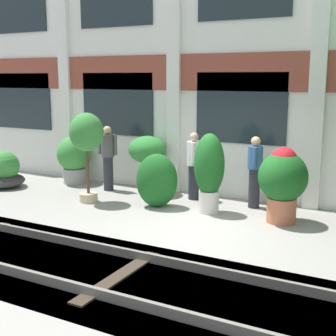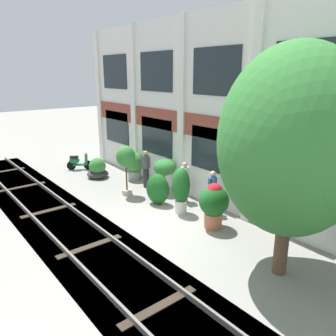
{
  "view_description": "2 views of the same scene",
  "coord_description": "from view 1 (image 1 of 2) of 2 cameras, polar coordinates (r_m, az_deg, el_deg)",
  "views": [
    {
      "loc": [
        3.79,
        -8.28,
        2.98
      ],
      "look_at": [
        -1.34,
        1.32,
        0.86
      ],
      "focal_mm": 50.0,
      "sensor_mm": 36.0,
      "label": 1
    },
    {
      "loc": [
        8.41,
        -6.55,
        5.1
      ],
      "look_at": [
        -0.91,
        1.04,
        1.6
      ],
      "focal_mm": 35.0,
      "sensor_mm": 36.0,
      "label": 2
    }
  ],
  "objects": [
    {
      "name": "ground_plane",
      "position": [
        9.58,
        3.39,
        -7.13
      ],
      "size": [
        80.0,
        80.0,
        0.0
      ],
      "primitive_type": "plane",
      "color": "gray"
    },
    {
      "name": "apartment_facade",
      "position": [
        11.69,
        9.44,
        14.14
      ],
      "size": [
        18.16,
        0.64,
        7.31
      ],
      "color": "silver",
      "rests_on": "ground"
    },
    {
      "name": "rail_tracks",
      "position": [
        7.38,
        -5.97,
        -14.02
      ],
      "size": [
        25.8,
        2.8,
        0.43
      ],
      "color": "#5B5449",
      "rests_on": "ground"
    },
    {
      "name": "potted_plant_ribbed_drum",
      "position": [
        10.34,
        5.04,
        -0.22
      ],
      "size": [
        0.67,
        0.67,
        1.78
      ],
      "color": "beige",
      "rests_on": "ground"
    },
    {
      "name": "potted_plant_fluted_column",
      "position": [
        13.51,
        -11.37,
        1.31
      ],
      "size": [
        0.97,
        0.97,
        1.36
      ],
      "color": "gray",
      "rests_on": "ground"
    },
    {
      "name": "potted_plant_wide_bowl",
      "position": [
        13.58,
        -19.34,
        -0.48
      ],
      "size": [
        1.08,
        1.08,
        1.01
      ],
      "color": "#333333",
      "rests_on": "ground"
    },
    {
      "name": "potted_plant_tall_urn",
      "position": [
        11.27,
        -9.9,
        3.79
      ],
      "size": [
        0.82,
        0.82,
        2.16
      ],
      "color": "tan",
      "rests_on": "ground"
    },
    {
      "name": "potted_plant_low_pan",
      "position": [
        12.05,
        -2.54,
        2.07
      ],
      "size": [
        0.98,
        0.98,
        1.5
      ],
      "color": "#B76647",
      "rests_on": "ground"
    },
    {
      "name": "potted_plant_glazed_jar",
      "position": [
        9.89,
        13.82,
        -1.35
      ],
      "size": [
        1.01,
        1.01,
        1.59
      ],
      "color": "#B76647",
      "rests_on": "ground"
    },
    {
      "name": "resident_by_doorway",
      "position": [
        10.91,
        10.54,
        -0.22
      ],
      "size": [
        0.34,
        0.52,
        1.66
      ],
      "rotation": [
        0.0,
        0.0,
        -2.9
      ],
      "color": "#282833",
      "rests_on": "ground"
    },
    {
      "name": "resident_watching_tracks",
      "position": [
        12.49,
        -7.34,
        1.46
      ],
      "size": [
        0.52,
        0.34,
        1.72
      ],
      "rotation": [
        0.0,
        0.0,
        -1.35
      ],
      "color": "#282833",
      "rests_on": "ground"
    },
    {
      "name": "resident_near_plants",
      "position": [
        11.48,
        3.17,
        0.52
      ],
      "size": [
        0.34,
        0.51,
        1.67
      ],
      "rotation": [
        0.0,
        0.0,
        -2.81
      ],
      "color": "#282833",
      "rests_on": "ground"
    },
    {
      "name": "topiary_hedge",
      "position": [
        10.84,
        -1.36,
        -1.53
      ],
      "size": [
        1.17,
        1.05,
        1.26
      ],
      "primitive_type": "ellipsoid",
      "rotation": [
        0.0,
        0.0,
        0.45
      ],
      "color": "#19561E",
      "rests_on": "ground"
    }
  ]
}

